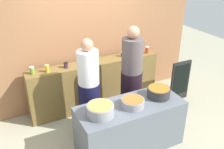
% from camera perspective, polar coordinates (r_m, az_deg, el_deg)
% --- Properties ---
extents(ground, '(12.00, 12.00, 0.00)m').
position_cam_1_polar(ground, '(4.61, 2.00, -13.57)').
color(ground, '#A4A187').
extents(storefront_wall, '(4.80, 0.12, 3.00)m').
position_cam_1_polar(storefront_wall, '(5.07, -5.63, 9.53)').
color(storefront_wall, '#9A6643').
rests_on(storefront_wall, ground).
extents(display_shelf, '(2.70, 0.36, 0.99)m').
position_cam_1_polar(display_shelf, '(5.15, -3.72, -2.21)').
color(display_shelf, brown).
rests_on(display_shelf, ground).
extents(prep_table, '(1.70, 0.70, 0.81)m').
position_cam_1_polar(prep_table, '(4.15, 4.09, -11.62)').
color(prep_table, slate).
rests_on(prep_table, ground).
extents(preserve_jar_0, '(0.08, 0.08, 0.14)m').
position_cam_1_polar(preserve_jar_0, '(4.63, -17.71, 0.91)').
color(preserve_jar_0, olive).
rests_on(preserve_jar_0, display_shelf).
extents(preserve_jar_1, '(0.07, 0.07, 0.13)m').
position_cam_1_polar(preserve_jar_1, '(4.63, -14.53, 1.34)').
color(preserve_jar_1, gold).
rests_on(preserve_jar_1, display_shelf).
extents(preserve_jar_2, '(0.08, 0.08, 0.10)m').
position_cam_1_polar(preserve_jar_2, '(4.73, -10.42, 2.12)').
color(preserve_jar_2, '#43284B').
rests_on(preserve_jar_2, display_shelf).
extents(preserve_jar_3, '(0.09, 0.09, 0.13)m').
position_cam_1_polar(preserve_jar_3, '(4.91, -4.80, 3.53)').
color(preserve_jar_3, '#5F901A').
rests_on(preserve_jar_3, display_shelf).
extents(preserve_jar_4, '(0.09, 0.09, 0.10)m').
position_cam_1_polar(preserve_jar_4, '(5.17, 2.48, 4.65)').
color(preserve_jar_4, '#49124A').
rests_on(preserve_jar_4, display_shelf).
extents(preserve_jar_5, '(0.09, 0.09, 0.12)m').
position_cam_1_polar(preserve_jar_5, '(5.20, 4.09, 4.85)').
color(preserve_jar_5, '#2E4739').
rests_on(preserve_jar_5, display_shelf).
extents(preserve_jar_6, '(0.08, 0.08, 0.10)m').
position_cam_1_polar(preserve_jar_6, '(5.26, 5.53, 4.95)').
color(preserve_jar_6, gold).
rests_on(preserve_jar_6, display_shelf).
extents(preserve_jar_7, '(0.08, 0.08, 0.14)m').
position_cam_1_polar(preserve_jar_7, '(5.40, 7.98, 5.60)').
color(preserve_jar_7, '#B93C27').
rests_on(preserve_jar_7, display_shelf).
extents(cooking_pot_left, '(0.39, 0.39, 0.17)m').
position_cam_1_polar(cooking_pot_left, '(3.64, -2.65, -8.12)').
color(cooking_pot_left, gray).
rests_on(cooking_pot_left, prep_table).
extents(cooking_pot_center, '(0.35, 0.35, 0.13)m').
position_cam_1_polar(cooking_pot_center, '(3.85, 4.76, -6.44)').
color(cooking_pot_center, gray).
rests_on(cooking_pot_center, prep_table).
extents(cooking_pot_right, '(0.37, 0.37, 0.16)m').
position_cam_1_polar(cooking_pot_right, '(4.14, 10.54, -4.00)').
color(cooking_pot_right, '#2D2D2D').
rests_on(cooking_pot_right, prep_table).
extents(cook_with_tongs, '(0.37, 0.37, 1.73)m').
position_cam_1_polar(cook_with_tongs, '(4.32, -5.23, -3.89)').
color(cook_with_tongs, '#141333').
rests_on(cook_with_tongs, ground).
extents(cook_in_cap, '(0.39, 0.39, 1.84)m').
position_cam_1_polar(cook_in_cap, '(4.58, 4.43, -1.26)').
color(cook_in_cap, black).
rests_on(cook_in_cap, ground).
extents(chalkboard_sign, '(0.47, 0.05, 0.90)m').
position_cam_1_polar(chalkboard_sign, '(5.56, 15.24, -1.40)').
color(chalkboard_sign, black).
rests_on(chalkboard_sign, ground).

